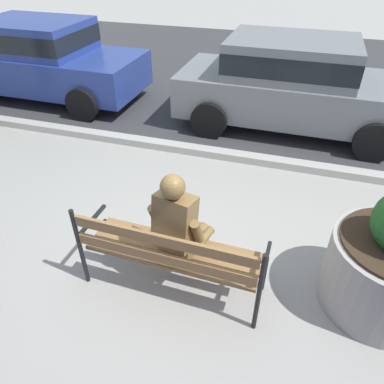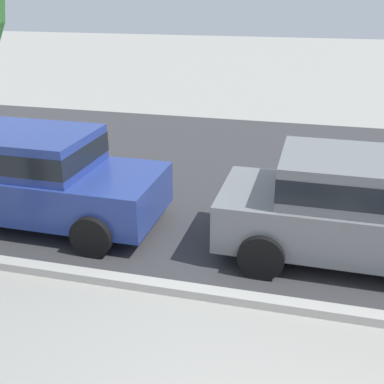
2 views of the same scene
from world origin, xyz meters
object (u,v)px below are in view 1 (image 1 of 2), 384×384
bronze_statue_seated (184,230)px  park_bench (170,252)px  parked_car_blue (42,57)px  parked_car_grey (293,82)px

bronze_statue_seated → park_bench: bearing=-110.9°
park_bench → bronze_statue_seated: bronze_statue_seated is taller
parked_car_blue → parked_car_grey: same height
bronze_statue_seated → parked_car_blue: size_ratio=0.33×
parked_car_blue → parked_car_grey: 5.14m
park_bench → parked_car_grey: (0.78, 4.25, 0.30)m
park_bench → bronze_statue_seated: size_ratio=1.32×
parked_car_grey → bronze_statue_seated: bearing=-99.9°
parked_car_grey → parked_car_blue: bearing=180.0°
parked_car_blue → park_bench: bearing=-44.3°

